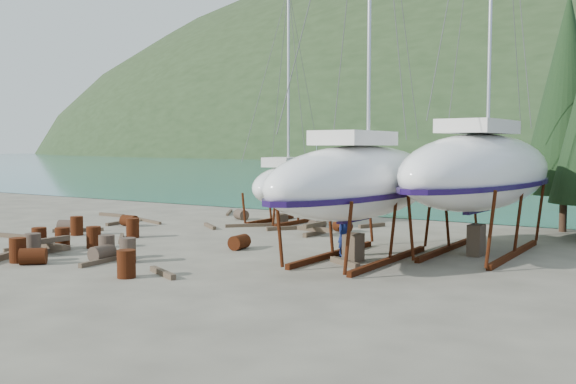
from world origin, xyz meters
The scene contains 46 objects.
ground centered at (0.00, 0.00, 0.00)m, with size 600.00×600.00×0.00m, color #565144.
far_house_left centered at (-60.00, 190.00, 2.92)m, with size 6.60×5.60×5.60m.
far_house_center centered at (-20.00, 190.00, 2.92)m, with size 6.60×5.60×5.60m.
cypress_back_left centered at (11.00, 14.00, 6.66)m, with size 4.14×4.14×11.50m.
moored_boat_left centered at (-30.00, 60.00, 0.39)m, with size 2.00×5.00×6.05m.
moored_boat_far centered at (-8.00, 110.00, 0.39)m, with size 2.00×5.00×6.05m.
large_sailboat_near centered at (6.29, 1.66, 2.87)m, with size 3.45×11.36×17.84m.
large_sailboat_far centered at (9.54, 5.47, 3.18)m, with size 4.37×12.54×19.50m.
small_sailboat_shore centered at (-2.31, 9.67, 2.08)m, with size 4.67×8.29×12.63m.
worker centered at (5.46, 2.02, 0.93)m, with size 0.68×0.45×1.87m, color navy.
drum_0 centered at (-5.57, -3.22, 0.44)m, with size 0.58×0.58×0.88m, color #511B0D.
drum_1 centered at (-1.32, -3.68, 0.29)m, with size 0.58×0.58×0.88m, color #2D2823.
drum_2 centered at (-8.23, 4.06, 0.29)m, with size 0.58×0.58×0.88m, color #511B0D.
drum_3 centered at (-3.66, -5.46, 0.44)m, with size 0.58×0.58×0.88m, color #511B0D.
drum_4 centered at (2.12, 8.07, 0.29)m, with size 0.58×0.58×0.88m, color #511B0D.
drum_5 centered at (-1.57, -3.25, 0.44)m, with size 0.58×0.58×0.88m, color #2D2823.
drum_6 centered at (1.14, 1.17, 0.29)m, with size 0.58×0.58×0.88m, color #511B0D.
drum_7 centered at (1.60, -5.23, 0.44)m, with size 0.58×0.58×0.88m, color #511B0D.
drum_8 centered at (-7.71, 0.33, 0.44)m, with size 0.58×0.58×0.88m, color #511B0D.
drum_9 centered at (-5.18, 9.61, 0.29)m, with size 0.58×0.58×0.88m, color #2D2823.
drum_10 centered at (-4.79, -2.71, 0.44)m, with size 0.58×0.58×0.88m, color #511B0D.
drum_11 centered at (0.73, 8.01, 0.29)m, with size 0.58×0.58×0.88m, color #2D2823.
drum_12 centered at (-2.84, -5.43, 0.29)m, with size 0.58×0.58×0.88m, color #511B0D.
drum_13 centered at (-4.02, -1.79, 0.44)m, with size 0.58×0.58×0.88m, color #511B0D.
drum_14 centered at (-4.94, 1.19, 0.44)m, with size 0.58×0.58×0.88m, color #511B0D.
drum_15 centered at (-9.05, 0.87, 0.29)m, with size 0.58×0.58×0.88m, color #2D2823.
drum_16 centered at (-4.23, -4.45, 0.44)m, with size 0.58×0.58×0.88m, color #2D2823.
drum_17 centered at (-0.37, -3.34, 0.44)m, with size 0.58×0.58×0.88m, color #2D2823.
timber_0 centered at (-7.86, 11.91, 0.07)m, with size 0.14×2.87×0.14m, color brown.
timber_1 centered at (6.32, 0.40, 0.10)m, with size 0.19×1.62×0.19m, color brown.
timber_2 centered at (-12.67, 6.80, 0.09)m, with size 0.19×2.05×0.19m, color brown.
timber_3 centered at (-5.81, -3.22, 0.07)m, with size 0.15×2.48×0.15m, color brown.
timber_4 centered at (-4.31, 5.84, 0.09)m, with size 0.17×1.90×0.17m, color brown.
timber_5 centered at (-1.04, -3.78, 0.08)m, with size 0.16×2.43×0.16m, color brown.
timber_6 centered at (2.51, 10.49, 0.10)m, with size 0.19×1.69×0.19m, color brown.
timber_7 centered at (2.29, -4.35, 0.09)m, with size 0.17×1.81×0.17m, color brown.
timber_8 centered at (-0.66, 7.11, 0.09)m, with size 0.19×1.78×0.19m, color brown.
timber_9 centered at (-2.77, 13.00, 0.08)m, with size 0.15×2.44×0.15m, color brown.
timber_10 centered at (-2.71, 7.39, 0.08)m, with size 0.16×2.91×0.16m, color brown.
timber_11 centered at (-4.81, 0.39, 0.08)m, with size 0.15×2.48×0.15m, color brown.
timber_12 centered at (-8.65, 1.17, 0.08)m, with size 0.17×2.36×0.17m, color brown.
timber_14 centered at (-9.29, -1.81, 0.09)m, with size 0.18×2.70×0.18m, color brown.
timber_15 centered at (-8.83, 5.93, 0.07)m, with size 0.15×3.13×0.15m, color brown.
timber_17 centered at (-9.40, 4.67, 0.08)m, with size 0.16×2.57×0.16m, color brown.
timber_pile_fore centered at (-4.44, -3.58, 0.30)m, with size 1.80×1.80×0.60m.
timber_pile_aft centered at (1.60, 6.30, 0.30)m, with size 1.80×1.80×0.60m.
Camera 1 is at (16.68, -19.10, 4.09)m, focal length 40.00 mm.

